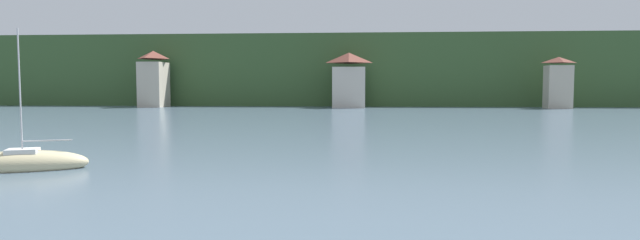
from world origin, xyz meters
TOP-DOWN VIEW (x-y plane):
  - wooded_hillside at (16.77, 177.37)m, footprint 352.00×75.32m
  - shore_building_west at (-39.03, 129.70)m, footprint 4.76×6.18m
  - shore_building_westcentral at (0.00, 129.59)m, footprint 6.55×5.95m
  - shore_building_central at (39.03, 128.35)m, footprint 4.64×3.33m
  - sailboat_mid_10 at (-15.24, 55.29)m, footprint 6.32×3.87m

SIDE VIEW (x-z plane):
  - sailboat_mid_10 at x=-15.24m, z-range -3.38..4.07m
  - shore_building_central at x=39.03m, z-range -0.13..9.47m
  - shore_building_westcentral at x=0.00m, z-range -0.16..10.49m
  - shore_building_west at x=-39.03m, z-range -0.16..11.02m
  - wooded_hillside at x=16.77m, z-range -8.27..21.12m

